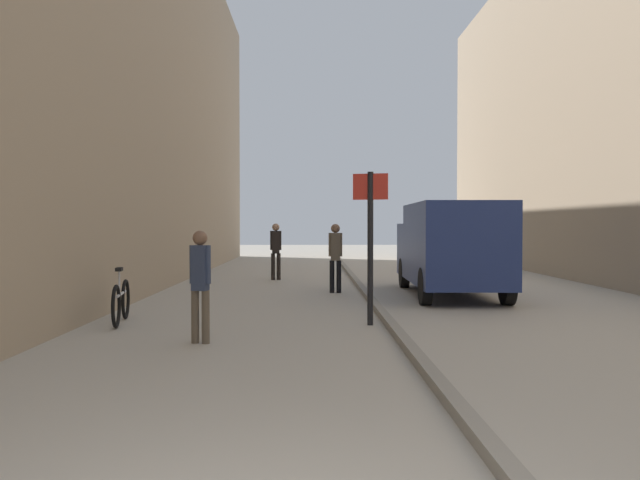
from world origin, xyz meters
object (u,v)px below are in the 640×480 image
Objects in this scene: pedestrian_main_foreground at (200,278)px; pedestrian_far_crossing at (276,247)px; pedestrian_mid_block at (335,253)px; bicycle_leaning at (121,301)px; delivery_van at (450,246)px; street_sign_post at (370,234)px.

pedestrian_main_foreground is 0.93× the size of pedestrian_far_crossing.
bicycle_leaning is at bearing -128.42° from pedestrian_mid_block.
pedestrian_far_crossing is (-1.70, 3.85, 0.01)m from pedestrian_mid_block.
bicycle_leaning is at bearing -145.52° from delivery_van.
street_sign_post reaches higher than delivery_van.
pedestrian_main_foreground is at bearing 48.34° from street_sign_post.
delivery_van is 7.93m from bicycle_leaning.
pedestrian_mid_block reaches higher than pedestrian_main_foreground.
pedestrian_far_crossing reaches higher than bicycle_leaning.
pedestrian_main_foreground is 7.18m from pedestrian_mid_block.
street_sign_post is 4.45m from bicycle_leaning.
pedestrian_far_crossing is at bearing 68.14° from bicycle_leaning.
pedestrian_mid_block reaches higher than bicycle_leaning.
delivery_van is at bearing 131.78° from pedestrian_far_crossing.
delivery_van reaches higher than pedestrian_far_crossing.
pedestrian_main_foreground is 0.30× the size of delivery_van.
street_sign_post is at bearing 100.34° from pedestrian_far_crossing.
pedestrian_far_crossing is 0.99× the size of bicycle_leaning.
street_sign_post is (2.60, 1.65, 0.61)m from pedestrian_main_foreground.
delivery_van is (4.43, -4.51, 0.19)m from pedestrian_far_crossing.
delivery_van reaches higher than bicycle_leaning.
pedestrian_mid_block is 0.32× the size of delivery_van.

